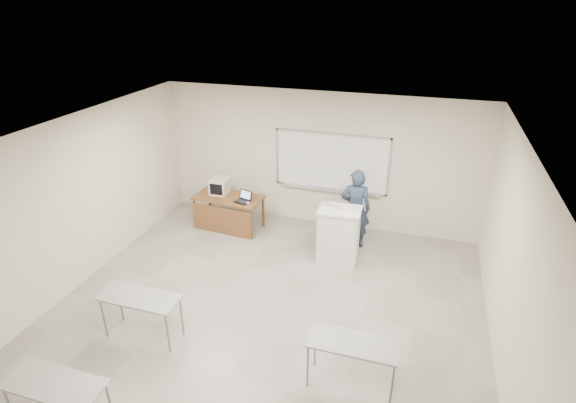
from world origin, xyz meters
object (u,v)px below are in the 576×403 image
(crt_monitor, at_px, (220,186))
(podium, at_px, (338,235))
(mouse, at_px, (248,203))
(whiteboard, at_px, (331,163))
(keyboard, at_px, (333,206))
(laptop, at_px, (243,199))
(instructor_desk, at_px, (227,207))
(presenter, at_px, (355,209))

(crt_monitor, bearing_deg, podium, -16.74)
(mouse, bearing_deg, podium, -13.63)
(whiteboard, relative_size, podium, 2.21)
(mouse, relative_size, keyboard, 0.25)
(whiteboard, height_order, podium, whiteboard)
(laptop, distance_m, keyboard, 2.12)
(instructor_desk, xyz_separation_m, presenter, (2.79, 0.15, 0.29))
(keyboard, distance_m, presenter, 0.75)
(laptop, relative_size, presenter, 0.18)
(mouse, bearing_deg, instructor_desk, 169.56)
(crt_monitor, height_order, mouse, crt_monitor)
(whiteboard, height_order, crt_monitor, whiteboard)
(mouse, xyz_separation_m, keyboard, (1.90, -0.37, 0.36))
(laptop, xyz_separation_m, mouse, (0.15, -0.07, -0.03))
(keyboard, xyz_separation_m, presenter, (0.34, 0.60, -0.29))
(podium, relative_size, mouse, 10.67)
(laptop, bearing_deg, instructor_desk, -166.04)
(whiteboard, bearing_deg, mouse, -146.61)
(laptop, distance_m, mouse, 0.17)
(crt_monitor, relative_size, laptop, 1.41)
(podium, relative_size, laptop, 3.70)
(podium, relative_size, keyboard, 2.63)
(instructor_desk, relative_size, podium, 1.33)
(whiteboard, distance_m, instructor_desk, 2.48)
(mouse, bearing_deg, whiteboard, 32.04)
(crt_monitor, distance_m, presenter, 3.05)
(whiteboard, distance_m, laptop, 2.06)
(podium, xyz_separation_m, crt_monitor, (-2.85, 0.77, 0.36))
(whiteboard, bearing_deg, instructor_desk, -156.03)
(whiteboard, relative_size, keyboard, 5.81)
(instructor_desk, bearing_deg, crt_monitor, 140.82)
(whiteboard, xyz_separation_m, laptop, (-1.70, -0.95, -0.68))
(instructor_desk, bearing_deg, podium, -7.28)
(laptop, bearing_deg, podium, 2.75)
(laptop, height_order, presenter, presenter)
(whiteboard, xyz_separation_m, podium, (0.50, -1.47, -0.92))
(whiteboard, distance_m, crt_monitor, 2.51)
(instructor_desk, xyz_separation_m, mouse, (0.55, -0.09, 0.22))
(instructor_desk, height_order, crt_monitor, crt_monitor)
(instructor_desk, height_order, podium, podium)
(crt_monitor, bearing_deg, mouse, -23.73)
(whiteboard, bearing_deg, podium, -71.19)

